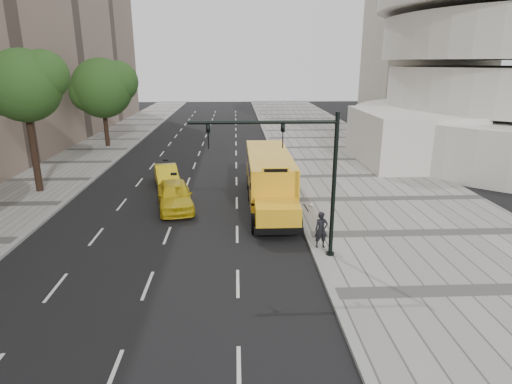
{
  "coord_description": "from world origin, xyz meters",
  "views": [
    {
      "loc": [
        2.51,
        -24.99,
        8.31
      ],
      "look_at": [
        3.5,
        -4.0,
        1.9
      ],
      "focal_mm": 30.0,
      "sensor_mm": 36.0,
      "label": 1
    }
  ],
  "objects_px": {
    "tree_c": "(103,88)",
    "taxi_near": "(175,195)",
    "traffic_signal": "(301,168)",
    "school_bus": "(269,174)",
    "pedestrian": "(321,230)",
    "tree_b": "(25,85)",
    "taxi_far": "(167,175)"
  },
  "relations": [
    {
      "from": "taxi_near",
      "to": "traffic_signal",
      "type": "xyz_separation_m",
      "value": [
        6.3,
        -6.97,
        3.27
      ]
    },
    {
      "from": "tree_b",
      "to": "school_bus",
      "type": "relative_size",
      "value": 0.79
    },
    {
      "from": "taxi_far",
      "to": "taxi_near",
      "type": "bearing_deg",
      "value": -90.11
    },
    {
      "from": "tree_b",
      "to": "taxi_far",
      "type": "height_order",
      "value": "tree_b"
    },
    {
      "from": "tree_b",
      "to": "pedestrian",
      "type": "relative_size",
      "value": 5.4
    },
    {
      "from": "tree_b",
      "to": "pedestrian",
      "type": "bearing_deg",
      "value": -30.33
    },
    {
      "from": "pedestrian",
      "to": "tree_c",
      "type": "bearing_deg",
      "value": 117.68
    },
    {
      "from": "taxi_far",
      "to": "pedestrian",
      "type": "relative_size",
      "value": 2.48
    },
    {
      "from": "tree_c",
      "to": "school_bus",
      "type": "relative_size",
      "value": 0.76
    },
    {
      "from": "tree_c",
      "to": "taxi_far",
      "type": "distance_m",
      "value": 17.16
    },
    {
      "from": "taxi_near",
      "to": "tree_c",
      "type": "bearing_deg",
      "value": 104.17
    },
    {
      "from": "tree_b",
      "to": "tree_c",
      "type": "xyz_separation_m",
      "value": [
        0.03,
        15.81,
        -1.04
      ]
    },
    {
      "from": "taxi_near",
      "to": "taxi_far",
      "type": "bearing_deg",
      "value": 92.6
    },
    {
      "from": "pedestrian",
      "to": "traffic_signal",
      "type": "relative_size",
      "value": 0.26
    },
    {
      "from": "taxi_near",
      "to": "traffic_signal",
      "type": "height_order",
      "value": "traffic_signal"
    },
    {
      "from": "tree_b",
      "to": "taxi_near",
      "type": "relative_size",
      "value": 1.9
    },
    {
      "from": "tree_b",
      "to": "tree_c",
      "type": "relative_size",
      "value": 1.05
    },
    {
      "from": "taxi_near",
      "to": "taxi_far",
      "type": "relative_size",
      "value": 1.15
    },
    {
      "from": "tree_c",
      "to": "traffic_signal",
      "type": "relative_size",
      "value": 1.36
    },
    {
      "from": "pedestrian",
      "to": "traffic_signal",
      "type": "distance_m",
      "value": 3.4
    },
    {
      "from": "tree_b",
      "to": "traffic_signal",
      "type": "bearing_deg",
      "value": -34.21
    },
    {
      "from": "school_bus",
      "to": "taxi_near",
      "type": "distance_m",
      "value": 5.78
    },
    {
      "from": "taxi_near",
      "to": "taxi_far",
      "type": "height_order",
      "value": "taxi_near"
    },
    {
      "from": "pedestrian",
      "to": "taxi_near",
      "type": "bearing_deg",
      "value": 134.95
    },
    {
      "from": "tree_c",
      "to": "pedestrian",
      "type": "bearing_deg",
      "value": -56.86
    },
    {
      "from": "school_bus",
      "to": "tree_b",
      "type": "bearing_deg",
      "value": 170.01
    },
    {
      "from": "tree_c",
      "to": "taxi_far",
      "type": "bearing_deg",
      "value": -60.75
    },
    {
      "from": "school_bus",
      "to": "traffic_signal",
      "type": "bearing_deg",
      "value": -85.05
    },
    {
      "from": "tree_c",
      "to": "school_bus",
      "type": "height_order",
      "value": "tree_c"
    },
    {
      "from": "taxi_near",
      "to": "pedestrian",
      "type": "relative_size",
      "value": 2.85
    },
    {
      "from": "school_bus",
      "to": "traffic_signal",
      "type": "distance_m",
      "value": 8.34
    },
    {
      "from": "tree_c",
      "to": "taxi_near",
      "type": "bearing_deg",
      "value": -64.5
    }
  ]
}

